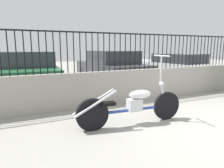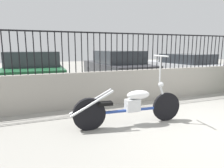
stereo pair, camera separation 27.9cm
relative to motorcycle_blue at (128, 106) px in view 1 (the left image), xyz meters
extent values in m
plane|color=gray|center=(1.55, -0.92, -0.40)|extent=(40.00, 40.00, 0.00)
cube|color=#9E998E|center=(1.55, 1.52, 0.06)|extent=(10.50, 0.18, 0.90)
cylinder|color=black|center=(-2.22, 1.52, 1.00)|extent=(0.02, 0.02, 0.99)
cylinder|color=black|center=(-2.06, 1.52, 1.00)|extent=(0.02, 0.02, 0.99)
cylinder|color=black|center=(-1.90, 1.52, 1.00)|extent=(0.02, 0.02, 0.99)
cylinder|color=black|center=(-1.75, 1.52, 1.00)|extent=(0.02, 0.02, 0.99)
cylinder|color=black|center=(-1.59, 1.52, 1.00)|extent=(0.02, 0.02, 0.99)
cylinder|color=black|center=(-1.43, 1.52, 1.00)|extent=(0.02, 0.02, 0.99)
cylinder|color=black|center=(-1.28, 1.52, 1.00)|extent=(0.02, 0.02, 0.99)
cylinder|color=black|center=(-1.12, 1.52, 1.00)|extent=(0.02, 0.02, 0.99)
cylinder|color=black|center=(-0.96, 1.52, 1.00)|extent=(0.02, 0.02, 0.99)
cylinder|color=black|center=(-0.80, 1.52, 1.00)|extent=(0.02, 0.02, 0.99)
cylinder|color=black|center=(-0.65, 1.52, 1.00)|extent=(0.02, 0.02, 0.99)
cylinder|color=black|center=(-0.49, 1.52, 1.00)|extent=(0.02, 0.02, 0.99)
cylinder|color=black|center=(-0.33, 1.52, 1.00)|extent=(0.02, 0.02, 0.99)
cylinder|color=black|center=(-0.18, 1.52, 1.00)|extent=(0.02, 0.02, 0.99)
cylinder|color=black|center=(-0.02, 1.52, 1.00)|extent=(0.02, 0.02, 0.99)
cylinder|color=black|center=(0.14, 1.52, 1.00)|extent=(0.02, 0.02, 0.99)
cylinder|color=black|center=(0.29, 1.52, 1.00)|extent=(0.02, 0.02, 0.99)
cylinder|color=black|center=(0.45, 1.52, 1.00)|extent=(0.02, 0.02, 0.99)
cylinder|color=black|center=(0.61, 1.52, 1.00)|extent=(0.02, 0.02, 0.99)
cylinder|color=black|center=(0.76, 1.52, 1.00)|extent=(0.02, 0.02, 0.99)
cylinder|color=black|center=(0.92, 1.52, 1.00)|extent=(0.02, 0.02, 0.99)
cylinder|color=black|center=(1.08, 1.52, 1.00)|extent=(0.02, 0.02, 0.99)
cylinder|color=black|center=(1.23, 1.52, 1.00)|extent=(0.02, 0.02, 0.99)
cylinder|color=black|center=(1.39, 1.52, 1.00)|extent=(0.02, 0.02, 0.99)
cylinder|color=black|center=(1.55, 1.52, 1.00)|extent=(0.02, 0.02, 0.99)
cylinder|color=black|center=(1.70, 1.52, 1.00)|extent=(0.02, 0.02, 0.99)
cylinder|color=black|center=(1.86, 1.52, 1.00)|extent=(0.02, 0.02, 0.99)
cylinder|color=black|center=(2.02, 1.52, 1.00)|extent=(0.02, 0.02, 0.99)
cylinder|color=black|center=(2.17, 1.52, 1.00)|extent=(0.02, 0.02, 0.99)
cylinder|color=black|center=(2.33, 1.52, 1.00)|extent=(0.02, 0.02, 0.99)
cylinder|color=black|center=(2.49, 1.52, 1.00)|extent=(0.02, 0.02, 0.99)
cylinder|color=black|center=(2.64, 1.52, 1.00)|extent=(0.02, 0.02, 0.99)
cylinder|color=black|center=(2.80, 1.52, 1.00)|extent=(0.02, 0.02, 0.99)
cylinder|color=black|center=(2.96, 1.52, 1.00)|extent=(0.02, 0.02, 0.99)
cylinder|color=black|center=(3.12, 1.52, 1.00)|extent=(0.02, 0.02, 0.99)
cylinder|color=black|center=(3.27, 1.52, 1.00)|extent=(0.02, 0.02, 0.99)
cylinder|color=black|center=(3.43, 1.52, 1.00)|extent=(0.02, 0.02, 0.99)
cylinder|color=black|center=(3.59, 1.52, 1.00)|extent=(0.02, 0.02, 0.99)
cylinder|color=black|center=(3.74, 1.52, 1.00)|extent=(0.02, 0.02, 0.99)
cylinder|color=black|center=(3.90, 1.52, 1.00)|extent=(0.02, 0.02, 0.99)
cylinder|color=black|center=(4.06, 1.52, 1.00)|extent=(0.02, 0.02, 0.99)
cylinder|color=black|center=(4.21, 1.52, 1.00)|extent=(0.02, 0.02, 0.99)
cylinder|color=black|center=(4.37, 1.52, 1.00)|extent=(0.02, 0.02, 0.99)
cylinder|color=black|center=(4.53, 1.52, 1.00)|extent=(0.02, 0.02, 0.99)
cylinder|color=black|center=(4.68, 1.52, 1.00)|extent=(0.02, 0.02, 0.99)
cylinder|color=black|center=(1.55, 1.52, 1.48)|extent=(10.50, 0.04, 0.04)
cylinder|color=black|center=(0.90, -0.07, -0.10)|extent=(0.60, 0.10, 0.60)
cylinder|color=black|center=(-0.71, 0.05, -0.10)|extent=(0.62, 0.14, 0.61)
cylinder|color=navy|center=(0.09, -0.01, -0.10)|extent=(1.49, 0.17, 0.06)
cube|color=silver|center=(0.14, -0.01, 0.00)|extent=(0.28, 0.18, 0.24)
ellipsoid|color=white|center=(0.26, -0.02, 0.20)|extent=(0.49, 0.23, 0.18)
cube|color=black|center=(-0.41, 0.03, 0.08)|extent=(0.29, 0.18, 0.06)
cylinder|color=silver|center=(0.81, -0.06, 0.15)|extent=(0.22, 0.06, 0.51)
sphere|color=silver|center=(0.75, -0.06, 0.38)|extent=(0.11, 0.11, 0.11)
cylinder|color=silver|center=(0.72, -0.05, 0.68)|extent=(0.03, 0.03, 0.55)
cylinder|color=silver|center=(0.72, -0.05, 0.96)|extent=(0.07, 0.52, 0.03)
cylinder|color=silver|center=(-0.67, -0.02, 0.12)|extent=(0.81, 0.10, 0.46)
cylinder|color=silver|center=(-0.66, 0.12, 0.12)|extent=(0.81, 0.10, 0.46)
cylinder|color=black|center=(-2.39, 5.55, -0.08)|extent=(0.13, 0.64, 0.64)
cylinder|color=black|center=(-0.74, 5.50, -0.08)|extent=(0.13, 0.64, 0.64)
cylinder|color=black|center=(-0.83, 2.81, -0.08)|extent=(0.13, 0.64, 0.64)
cube|color=#1E5933|center=(-1.61, 4.18, 0.18)|extent=(1.90, 4.39, 0.68)
cube|color=#2D3338|center=(-1.62, 3.97, 0.76)|extent=(1.65, 2.13, 0.47)
cylinder|color=black|center=(0.79, 5.62, -0.08)|extent=(0.13, 0.64, 0.64)
cylinder|color=black|center=(2.40, 5.68, -0.08)|extent=(0.13, 0.64, 0.64)
cylinder|color=black|center=(0.88, 3.12, -0.08)|extent=(0.13, 0.64, 0.64)
cylinder|color=black|center=(2.49, 3.18, -0.08)|extent=(0.13, 0.64, 0.64)
cube|color=#38383D|center=(1.64, 4.40, 0.17)|extent=(1.87, 4.11, 0.64)
cube|color=#2D3338|center=(1.64, 4.20, 0.74)|extent=(1.62, 2.00, 0.50)
cylinder|color=black|center=(3.84, 5.19, -0.08)|extent=(0.18, 0.65, 0.64)
cylinder|color=black|center=(5.43, 5.38, -0.08)|extent=(0.18, 0.65, 0.64)
cylinder|color=black|center=(4.14, 2.62, -0.08)|extent=(0.18, 0.65, 0.64)
cylinder|color=black|center=(5.73, 2.80, -0.08)|extent=(0.18, 0.65, 0.64)
cube|color=#B7BABF|center=(4.79, 4.00, 0.14)|extent=(2.18, 4.35, 0.59)
cube|color=#2D3338|center=(4.81, 3.79, 0.64)|extent=(1.76, 2.17, 0.40)
camera|label=1|loc=(-1.86, -3.27, 1.12)|focal=32.00mm
camera|label=2|loc=(-1.60, -3.38, 1.12)|focal=32.00mm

